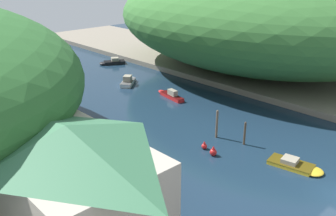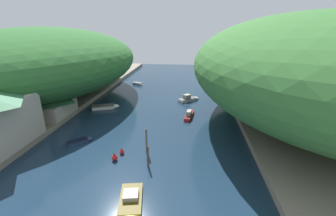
% 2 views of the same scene
% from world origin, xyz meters
% --- Properties ---
extents(water_surface, '(130.00, 130.00, 0.00)m').
position_xyz_m(water_surface, '(0.00, 30.00, 0.00)').
color(water_surface, '#192D42').
rests_on(water_surface, ground).
extents(right_bank, '(22.00, 120.00, 0.94)m').
position_xyz_m(right_bank, '(26.88, 30.00, 0.47)').
color(right_bank, gray).
rests_on(right_bank, ground).
extents(hillside_right, '(41.19, 57.66, 18.37)m').
position_xyz_m(hillside_right, '(27.98, 29.33, 10.12)').
color(hillside_right, '#387033').
rests_on(hillside_right, right_bank).
extents(waterfront_building, '(9.67, 14.55, 8.44)m').
position_xyz_m(waterfront_building, '(-20.21, 11.55, 5.27)').
color(waterfront_building, '#B2A899').
rests_on(waterfront_building, left_bank).
extents(boathouse_shed, '(7.73, 8.44, 3.63)m').
position_xyz_m(boathouse_shed, '(-19.39, 25.10, 2.81)').
color(boathouse_shed, '#B2A899').
rests_on(boathouse_shed, left_bank).
extents(boat_white_cruiser, '(3.57, 3.39, 0.52)m').
position_xyz_m(boat_white_cruiser, '(-9.44, 16.94, 0.26)').
color(boat_white_cruiser, navy).
rests_on(boat_white_cruiser, water_surface).
extents(boat_small_dinghy, '(3.86, 2.78, 0.72)m').
position_xyz_m(boat_small_dinghy, '(-9.75, 54.02, 0.36)').
color(boat_small_dinghy, white).
rests_on(boat_small_dinghy, water_surface).
extents(boat_open_rowboat, '(2.11, 6.21, 1.41)m').
position_xyz_m(boat_open_rowboat, '(6.95, 29.65, 0.42)').
color(boat_open_rowboat, red).
rests_on(boat_open_rowboat, water_surface).
extents(boat_yellow_tender, '(5.40, 4.88, 1.62)m').
position_xyz_m(boat_yellow_tender, '(6.61, 39.68, 0.49)').
color(boat_yellow_tender, white).
rests_on(boat_yellow_tender, water_surface).
extents(boat_cabin_cruiser, '(5.55, 4.11, 1.32)m').
position_xyz_m(boat_cabin_cruiser, '(12.31, 52.67, 0.42)').
color(boat_cabin_cruiser, black).
rests_on(boat_cabin_cruiser, water_surface).
extents(boat_far_upstream, '(3.11, 5.81, 0.88)m').
position_xyz_m(boat_far_upstream, '(1.55, 5.25, 0.28)').
color(boat_far_upstream, gold).
rests_on(boat_far_upstream, water_surface).
extents(boat_red_skiff, '(6.06, 3.84, 0.71)m').
position_xyz_m(boat_red_skiff, '(-11.15, 32.33, 0.35)').
color(boat_red_skiff, silver).
rests_on(boat_red_skiff, water_surface).
extents(mooring_post_second, '(0.25, 0.25, 2.84)m').
position_xyz_m(mooring_post_second, '(2.01, 12.06, 1.43)').
color(mooring_post_second, '#4C3D2D').
rests_on(mooring_post_second, water_surface).
extents(mooring_post_middle, '(0.27, 0.27, 3.52)m').
position_xyz_m(mooring_post_middle, '(1.15, 15.48, 1.77)').
color(mooring_post_middle, brown).
rests_on(mooring_post_middle, water_surface).
extents(channel_buoy_near, '(0.64, 0.64, 0.96)m').
position_xyz_m(channel_buoy_near, '(-2.17, 14.48, 0.37)').
color(channel_buoy_near, red).
rests_on(channel_buoy_near, water_surface).
extents(channel_buoy_far, '(0.78, 0.78, 1.17)m').
position_xyz_m(channel_buoy_far, '(-2.63, 12.78, 0.45)').
color(channel_buoy_far, red).
rests_on(channel_buoy_far, water_surface).
extents(person_on_quay, '(0.25, 0.40, 1.69)m').
position_xyz_m(person_on_quay, '(-16.74, 14.68, 1.91)').
color(person_on_quay, '#282D3D').
rests_on(person_on_quay, left_bank).
extents(person_by_boathouse, '(0.31, 0.42, 1.69)m').
position_xyz_m(person_by_boathouse, '(-17.72, 21.46, 1.91)').
color(person_by_boathouse, '#282D3D').
rests_on(person_by_boathouse, left_bank).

